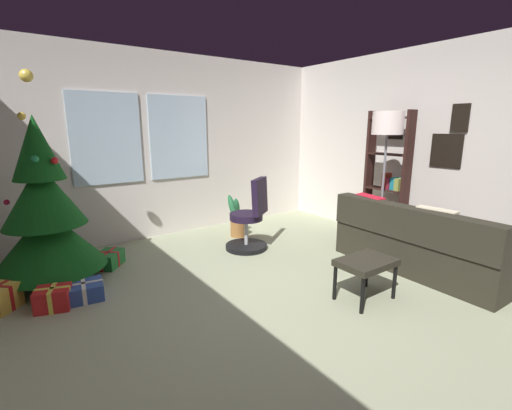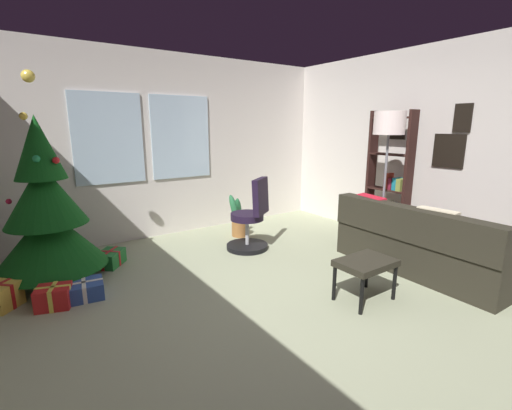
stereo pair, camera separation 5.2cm
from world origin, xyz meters
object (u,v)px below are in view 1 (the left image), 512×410
Objects in this scene: footstool at (366,265)px; potted_plant at (237,219)px; floor_lamp at (387,133)px; gift_box_blue at (84,291)px; bookshelf at (387,185)px; gift_box_green at (109,259)px; couch at (439,245)px; holiday_tree at (45,216)px; office_chair at (250,222)px; gift_box_red at (53,298)px.

potted_plant reaches higher than footstool.
potted_plant is (-1.18, 1.65, -1.28)m from floor_lamp.
bookshelf reaches higher than gift_box_blue.
bookshelf is (3.53, -1.26, 0.72)m from gift_box_green.
gift_box_blue is (-0.39, -0.70, -0.01)m from gift_box_green.
couch is 3.63× the size of footstool.
holiday_tree is 2.51m from potted_plant.
office_chair is at bearing -9.53° from holiday_tree.
holiday_tree is 3.99m from floor_lamp.
holiday_tree is (-3.71, 2.19, 0.45)m from couch.
gift_box_red is 4.27m from bookshelf.
bookshelf is at bearing -8.08° from gift_box_blue.
gift_box_green is at bearing 160.34° from bookshelf.
office_chair reaches higher than potted_plant.
potted_plant reaches higher than gift_box_blue.
gift_box_blue is 2.13m from office_chair.
couch is at bearing -30.49° from holiday_tree.
couch is 4.09m from gift_box_red.
gift_box_blue is 4.03m from bookshelf.
footstool is at bearing -91.56° from potted_plant.
footstool is at bearing -149.71° from bookshelf.
couch is 2.01× the size of office_chair.
gift_box_blue is 0.58× the size of potted_plant.
couch is 1.07× the size of bookshelf.
gift_box_blue is 0.20× the size of bookshelf.
potted_plant is at bearing 19.95° from gift_box_blue.
office_chair is at bearing 6.06° from gift_box_blue.
potted_plant is (-1.66, 1.38, -0.54)m from bookshelf.
gift_box_blue is at bearing 171.92° from bookshelf.
couch is 1.22m from bookshelf.
footstool reaches higher than gift_box_blue.
footstool is at bearing 179.34° from couch.
gift_box_red reaches higher than gift_box_green.
footstool is 2.71m from gift_box_blue.
gift_box_blue is (0.26, 0.04, -0.02)m from gift_box_red.
floor_lamp is (3.04, -1.53, 1.46)m from gift_box_green.
footstool is 1.79m from office_chair.
bookshelf is at bearing -39.64° from potted_plant.
floor_lamp is at bearing -54.40° from potted_plant.
gift_box_green is (-3.13, 2.28, -0.19)m from couch.
office_chair is 0.63m from potted_plant.
potted_plant reaches higher than gift_box_green.
floor_lamp is (3.63, -1.43, 0.81)m from holiday_tree.
office_chair is at bearing 6.40° from gift_box_red.
floor_lamp is at bearing -26.69° from gift_box_green.
gift_box_blue is 0.21× the size of floor_lamp.
footstool is 1.88m from floor_lamp.
couch is at bearing -83.70° from floor_lamp.
potted_plant is at bearing 125.60° from floor_lamp.
gift_box_red is at bearing -161.12° from potted_plant.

